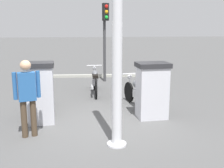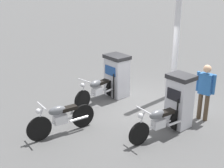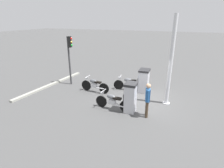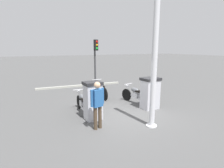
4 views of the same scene
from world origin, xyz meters
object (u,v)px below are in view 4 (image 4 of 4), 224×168
at_px(motorcycle_near_pump, 136,95).
at_px(motorcycle_extra, 100,89).
at_px(fuel_pump_near, 150,93).
at_px(motorcycle_far_pump, 83,103).
at_px(fuel_pump_far, 93,101).
at_px(attendant_person, 97,102).
at_px(roadside_traffic_light, 96,55).
at_px(canopy_support_pole, 154,64).

relative_size(motorcycle_near_pump, motorcycle_extra, 1.04).
distance_m(fuel_pump_near, motorcycle_far_pump, 3.14).
relative_size(fuel_pump_far, motorcycle_far_pump, 0.76).
bearing_deg(attendant_person, fuel_pump_near, -73.73).
bearing_deg(motorcycle_far_pump, roadside_traffic_light, -29.45).
bearing_deg(canopy_support_pole, fuel_pump_far, 46.20).
bearing_deg(motorcycle_near_pump, canopy_support_pole, 157.44).
xyz_separation_m(motorcycle_extra, attendant_person, (-3.77, 1.75, 0.49)).
bearing_deg(motorcycle_extra, roadside_traffic_light, -16.18).
xyz_separation_m(motorcycle_extra, canopy_support_pole, (-4.48, -0.09, 1.79)).
xyz_separation_m(roadside_traffic_light, canopy_support_pole, (-6.64, 0.54, -0.03)).
relative_size(fuel_pump_near, motorcycle_extra, 0.75).
bearing_deg(fuel_pump_near, attendant_person, 106.27).
bearing_deg(motorcycle_far_pump, fuel_pump_near, -106.83).
height_order(motorcycle_near_pump, motorcycle_extra, motorcycle_extra).
bearing_deg(motorcycle_near_pump, attendant_person, 122.05).
relative_size(motorcycle_far_pump, attendant_person, 1.18).
bearing_deg(motorcycle_near_pump, fuel_pump_far, 108.78).
height_order(roadside_traffic_light, canopy_support_pole, canopy_support_pole).
bearing_deg(motorcycle_near_pump, motorcycle_extra, 30.07).
distance_m(motorcycle_near_pump, attendant_person, 3.44).
xyz_separation_m(fuel_pump_near, roadside_traffic_light, (5.04, 0.65, 1.56)).
height_order(motorcycle_near_pump, attendant_person, attendant_person).
height_order(fuel_pump_far, canopy_support_pole, canopy_support_pole).
xyz_separation_m(fuel_pump_near, motorcycle_far_pump, (0.90, 2.99, -0.30)).
xyz_separation_m(fuel_pump_far, motorcycle_near_pump, (0.92, -2.71, -0.30)).
bearing_deg(fuel_pump_far, attendant_person, 168.95).
height_order(motorcycle_near_pump, motorcycle_far_pump, motorcycle_near_pump).
xyz_separation_m(motorcycle_near_pump, motorcycle_far_pump, (-0.02, 2.85, -0.02)).
relative_size(fuel_pump_far, attendant_person, 0.91).
bearing_deg(fuel_pump_near, fuel_pump_far, 90.00).
relative_size(fuel_pump_far, motorcycle_extra, 0.78).
bearing_deg(motorcycle_far_pump, motorcycle_extra, -40.82).
bearing_deg(roadside_traffic_light, fuel_pump_near, -172.62).
bearing_deg(roadside_traffic_light, motorcycle_extra, 163.82).
xyz_separation_m(motorcycle_near_pump, canopy_support_pole, (-2.52, 1.05, 1.80)).
height_order(fuel_pump_far, roadside_traffic_light, roadside_traffic_light).
distance_m(motorcycle_far_pump, attendant_person, 1.86).
bearing_deg(canopy_support_pole, fuel_pump_near, -36.71).
distance_m(attendant_person, canopy_support_pole, 2.36).
bearing_deg(fuel_pump_far, roadside_traffic_light, -23.59).
height_order(motorcycle_far_pump, motorcycle_extra, motorcycle_extra).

